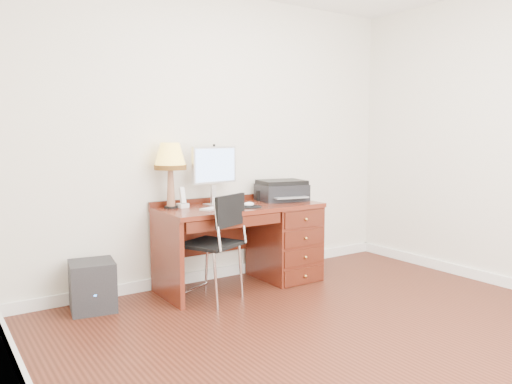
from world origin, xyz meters
TOP-DOWN VIEW (x-y plane):
  - ground at (0.00, 0.00)m, footprint 4.00×4.00m
  - room_shell at (0.00, 0.63)m, footprint 4.00×4.00m
  - desk at (0.32, 1.40)m, footprint 1.50×0.67m
  - monitor at (-0.18, 1.54)m, footprint 0.46×0.17m
  - keyboard at (-0.24, 1.34)m, footprint 0.42×0.24m
  - mouse_pad at (0.00, 1.26)m, footprint 0.23×0.23m
  - printer at (0.52, 1.46)m, footprint 0.50×0.42m
  - leg_lamp at (-0.60, 1.57)m, footprint 0.28×0.28m
  - phone at (-0.50, 1.55)m, footprint 0.10×0.10m
  - pen_cup at (0.32, 1.55)m, footprint 0.08×0.08m
  - chair at (-0.42, 1.13)m, footprint 0.57×0.58m
  - equipment_box at (-1.32, 1.50)m, footprint 0.39×0.39m

SIDE VIEW (x-z plane):
  - ground at x=0.00m, z-range 0.00..0.00m
  - room_shell at x=0.00m, z-range -1.95..2.05m
  - equipment_box at x=-1.32m, z-range 0.00..0.39m
  - desk at x=0.32m, z-range 0.04..0.79m
  - chair at x=-0.42m, z-range 0.10..1.00m
  - keyboard at x=-0.24m, z-range 0.75..0.77m
  - mouse_pad at x=0.00m, z-range 0.74..0.79m
  - pen_cup at x=0.32m, z-range 0.75..0.85m
  - phone at x=-0.50m, z-range 0.71..0.89m
  - printer at x=0.52m, z-range 0.75..0.95m
  - monitor at x=-0.18m, z-range 0.82..1.35m
  - leg_lamp at x=-0.60m, z-range 0.88..1.45m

